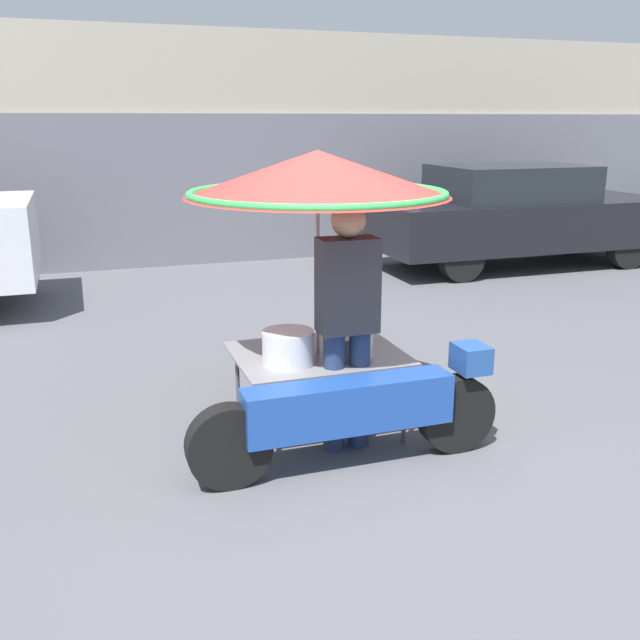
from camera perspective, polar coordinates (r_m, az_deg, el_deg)
ground_plane at (r=4.66m, az=3.36°, el=-11.79°), size 36.00×36.00×0.00m
shopfront_building at (r=11.95m, az=-11.55°, el=13.34°), size 28.00×2.06×3.43m
vendor_motorcycle_cart at (r=4.70m, az=0.17°, el=7.78°), size 2.06×1.75×1.96m
vendor_person at (r=4.62m, az=2.20°, el=0.42°), size 0.38×0.22×1.66m
parked_car at (r=11.17m, az=15.58°, el=8.13°), size 4.50×1.70×1.50m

